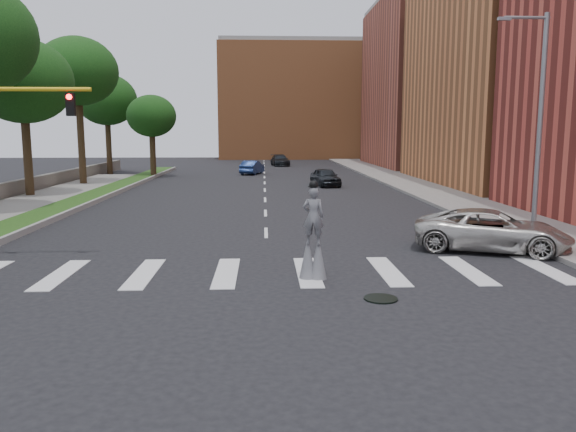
{
  "coord_description": "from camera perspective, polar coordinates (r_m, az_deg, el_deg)",
  "views": [
    {
      "loc": [
        -0.1,
        -16.29,
        4.43
      ],
      "look_at": [
        0.69,
        1.69,
        1.7
      ],
      "focal_mm": 35.0,
      "sensor_mm": 36.0,
      "label": 1
    }
  ],
  "objects": [
    {
      "name": "ground_plane",
      "position": [
        16.89,
        -2.1,
        -6.59
      ],
      "size": [
        160.0,
        160.0,
        0.0
      ],
      "primitive_type": "plane",
      "color": "black",
      "rests_on": "ground"
    },
    {
      "name": "grass_median",
      "position": [
        38.28,
        -19.83,
        1.66
      ],
      "size": [
        2.0,
        60.0,
        0.25
      ],
      "primitive_type": "cube",
      "color": "#1E4313",
      "rests_on": "ground"
    },
    {
      "name": "median_curb",
      "position": [
        37.98,
        -18.32,
        1.7
      ],
      "size": [
        0.2,
        60.0,
        0.28
      ],
      "primitive_type": "cube",
      "color": "gray",
      "rests_on": "ground"
    },
    {
      "name": "sidewalk_right",
      "position": [
        43.39,
        14.39,
        2.62
      ],
      "size": [
        5.0,
        90.0,
        0.18
      ],
      "primitive_type": "cube",
      "color": "slate",
      "rests_on": "ground"
    },
    {
      "name": "stone_wall",
      "position": [
        42.04,
        -26.24,
        2.44
      ],
      "size": [
        0.5,
        56.0,
        1.1
      ],
      "primitive_type": "cube",
      "color": "#5C564F",
      "rests_on": "ground"
    },
    {
      "name": "manhole",
      "position": [
        15.28,
        9.4,
        -8.28
      ],
      "size": [
        0.9,
        0.9,
        0.04
      ],
      "primitive_type": "cylinder",
      "color": "black",
      "rests_on": "ground"
    },
    {
      "name": "building_mid",
      "position": [
        51.85,
        23.75,
        16.32
      ],
      "size": [
        16.0,
        22.0,
        24.0
      ],
      "primitive_type": "cube",
      "color": "#BF6D3C",
      "rests_on": "ground"
    },
    {
      "name": "building_far",
      "position": [
        73.9,
        15.27,
        12.66
      ],
      "size": [
        16.0,
        22.0,
        20.0
      ],
      "primitive_type": "cube",
      "color": "#A44F3C",
      "rests_on": "ground"
    },
    {
      "name": "building_backdrop",
      "position": [
        94.6,
        1.2,
        11.4
      ],
      "size": [
        26.0,
        14.0,
        18.0
      ],
      "primitive_type": "cube",
      "color": "#BF6D3C",
      "rests_on": "ground"
    },
    {
      "name": "streetlight",
      "position": [
        24.86,
        24.06,
        8.96
      ],
      "size": [
        2.05,
        0.2,
        9.0
      ],
      "color": "slate",
      "rests_on": "ground"
    },
    {
      "name": "stilt_performer",
      "position": [
        16.87,
        2.57,
        -2.48
      ],
      "size": [
        0.83,
        0.58,
        2.99
      ],
      "rotation": [
        0.0,
        0.0,
        2.96
      ],
      "color": "#2F2113",
      "rests_on": "ground"
    },
    {
      "name": "suv_crossing",
      "position": [
        22.19,
        20.02,
        -1.38
      ],
      "size": [
        6.13,
        4.41,
        1.55
      ],
      "primitive_type": "imported",
      "rotation": [
        0.0,
        0.0,
        1.2
      ],
      "color": "#BCB9B1",
      "rests_on": "ground"
    },
    {
      "name": "car_near",
      "position": [
        45.72,
        3.82,
        3.97
      ],
      "size": [
        2.47,
        4.52,
        1.46
      ],
      "primitive_type": "imported",
      "rotation": [
        0.0,
        0.0,
        0.18
      ],
      "color": "black",
      "rests_on": "ground"
    },
    {
      "name": "car_mid",
      "position": [
        58.35,
        -3.66,
        4.95
      ],
      "size": [
        2.58,
        4.51,
        1.41
      ],
      "primitive_type": "imported",
      "rotation": [
        0.0,
        0.0,
        2.87
      ],
      "color": "navy",
      "rests_on": "ground"
    },
    {
      "name": "car_far",
      "position": [
        72.34,
        -0.81,
        5.68
      ],
      "size": [
        2.63,
        5.12,
        1.42
      ],
      "primitive_type": "imported",
      "rotation": [
        0.0,
        0.0,
        0.13
      ],
      "color": "black",
      "rests_on": "ground"
    },
    {
      "name": "tree_3",
      "position": [
        41.49,
        -25.37,
        12.24
      ],
      "size": [
        6.47,
        6.47,
        10.42
      ],
      "color": "#2F2113",
      "rests_on": "ground"
    },
    {
      "name": "tree_4",
      "position": [
        49.36,
        -20.61,
        13.55
      ],
      "size": [
        6.43,
        6.43,
        11.91
      ],
      "color": "#2F2113",
      "rests_on": "ground"
    },
    {
      "name": "tree_5",
      "position": [
        61.04,
        -17.95,
        11.14
      ],
      "size": [
        6.09,
        6.09,
        10.17
      ],
      "color": "#2F2113",
      "rests_on": "ground"
    },
    {
      "name": "tree_6",
      "position": [
        55.7,
        -13.7,
        9.79
      ],
      "size": [
        4.69,
        4.69,
        7.84
      ],
      "color": "#2F2113",
      "rests_on": "ground"
    }
  ]
}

